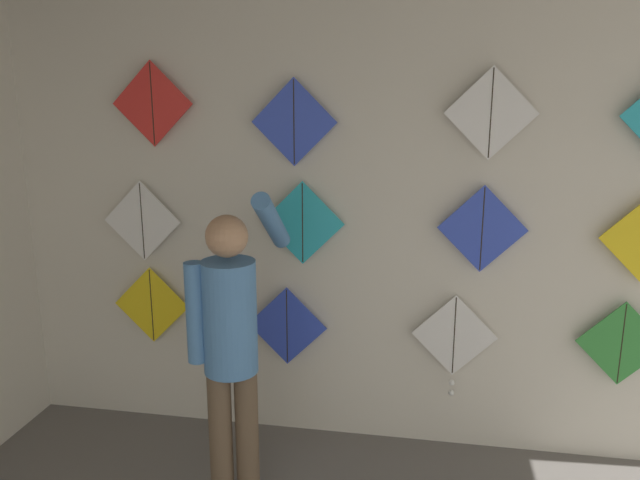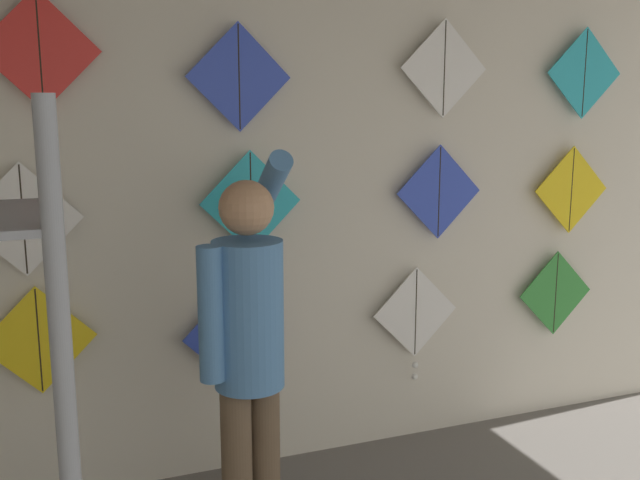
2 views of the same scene
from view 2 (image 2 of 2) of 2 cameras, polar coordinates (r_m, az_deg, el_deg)
The scene contains 14 objects.
back_panel at distance 3.83m, azimuth 1.19°, elevation 2.94°, with size 5.59×0.06×2.80m, color beige.
shopkeeper at distance 2.92m, azimuth -5.77°, elevation -8.06°, with size 0.42×0.66×1.75m.
kite_0 at distance 3.59m, azimuth -21.57°, elevation -7.48°, with size 0.52×0.01×0.52m.
kite_1 at distance 3.71m, azimuth -6.97°, elevation -7.58°, with size 0.52×0.01×0.52m.
kite_2 at distance 4.08m, azimuth 7.65°, elevation -6.10°, with size 0.52×0.04×0.66m.
kite_3 at distance 4.60m, azimuth 18.32°, elevation -4.06°, with size 0.52×0.01×0.52m.
kite_4 at distance 3.47m, azimuth -22.66°, elevation 1.52°, with size 0.52×0.01×0.52m.
kite_5 at distance 3.58m, azimuth -5.55°, elevation 3.03°, with size 0.52×0.01×0.52m.
kite_6 at distance 4.00m, azimuth 9.50°, elevation 3.81°, with size 0.52×0.01×0.52m.
kite_7 at distance 4.53m, azimuth 19.46°, elevation 3.80°, with size 0.52×0.01×0.52m.
kite_8 at distance 3.43m, azimuth -21.52°, elevation 13.95°, with size 0.52×0.01×0.52m.
kite_9 at distance 3.54m, azimuth -6.50°, elevation 12.82°, with size 0.52×0.01×0.52m.
kite_10 at distance 3.98m, azimuth 9.90°, elevation 13.36°, with size 0.52×0.01×0.52m.
kite_11 at distance 4.53m, azimuth 20.40°, elevation 12.40°, with size 0.52×0.01×0.52m.
Camera 2 is at (-1.42, 0.68, 1.92)m, focal length 40.00 mm.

